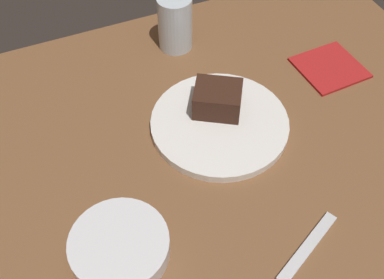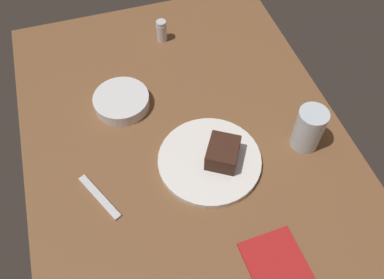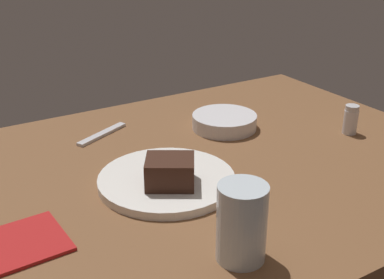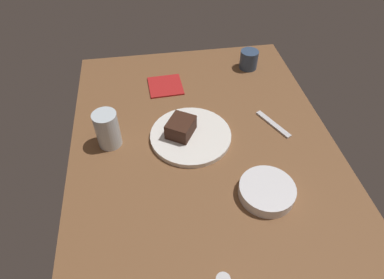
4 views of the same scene
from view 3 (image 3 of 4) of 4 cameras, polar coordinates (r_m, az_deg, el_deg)
The scene contains 8 objects.
dining_table at distance 103.78cm, azimuth -0.21°, elevation -3.92°, with size 120.00×84.00×3.00cm, color brown.
dessert_plate at distance 96.70cm, azimuth -2.88°, elevation -4.61°, with size 26.21×26.21×1.64cm, color white.
chocolate_cake_slice at distance 92.37cm, azimuth -2.50°, elevation -3.64°, with size 7.42×8.83×5.21cm, color #381E14.
salt_shaker at distance 123.79cm, azimuth 17.47°, elevation 2.15°, with size 3.29×3.29×6.94cm.
water_glass at distance 74.69cm, azimuth 5.63°, elevation -9.34°, with size 7.45×7.45×12.14cm, color silver.
side_bowl at distance 121.83cm, azimuth 3.68°, elevation 2.04°, with size 15.51×15.51×3.46cm, color silver.
dessert_spoon at distance 119.82cm, azimuth -10.10°, elevation 0.61°, with size 15.00×1.80×0.70cm, color silver.
folded_napkin at distance 84.52cm, azimuth -18.59°, elevation -10.98°, with size 12.95×12.60×0.60cm, color #B21E1E.
Camera 3 is at (47.38, 78.74, 49.73)cm, focal length 47.27 mm.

